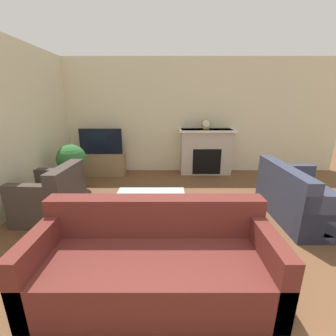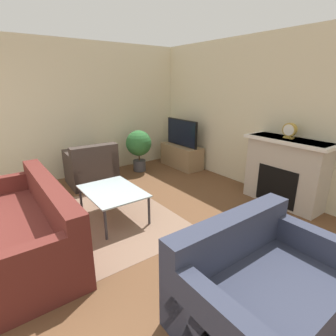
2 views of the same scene
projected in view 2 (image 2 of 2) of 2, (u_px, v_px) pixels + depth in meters
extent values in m
cube|color=beige|center=(258.00, 115.00, 4.69)|extent=(8.13, 0.06, 2.70)
cube|color=beige|center=(72.00, 111.00, 5.27)|extent=(0.06, 7.92, 2.70)
cube|color=#896B56|center=(104.00, 221.00, 3.79)|extent=(2.19, 1.92, 0.00)
cube|color=#BCB2A3|center=(285.00, 172.00, 4.20)|extent=(1.21, 0.43, 1.08)
cube|color=black|center=(276.00, 186.00, 4.14)|extent=(0.66, 0.01, 0.61)
cube|color=white|center=(289.00, 141.00, 4.02)|extent=(1.33, 0.49, 0.05)
cube|color=#997A56|center=(181.00, 156.00, 6.15)|extent=(1.05, 0.46, 0.51)
cube|color=black|center=(182.00, 133.00, 5.98)|extent=(0.99, 0.05, 0.60)
cube|color=black|center=(181.00, 133.00, 5.97)|extent=(0.95, 0.01, 0.56)
cube|color=#5B231E|center=(25.00, 236.00, 3.05)|extent=(2.15, 0.86, 0.42)
cube|color=#5B231E|center=(50.00, 197.00, 3.11)|extent=(2.15, 0.20, 0.40)
cube|color=#5B231E|center=(11.00, 197.00, 3.78)|extent=(0.14, 0.86, 0.66)
cube|color=#5B231E|center=(43.00, 276.00, 2.25)|extent=(0.14, 0.86, 0.66)
cube|color=#33384C|center=(263.00, 300.00, 2.16)|extent=(0.95, 1.42, 0.42)
cube|color=#33384C|center=(231.00, 236.00, 2.31)|extent=(0.20, 1.42, 0.40)
cube|color=#33384C|center=(208.00, 330.00, 1.76)|extent=(0.95, 0.14, 0.66)
cube|color=#33384C|center=(305.00, 258.00, 2.48)|extent=(0.95, 0.14, 0.66)
cube|color=#3D332D|center=(92.00, 173.00, 5.15)|extent=(0.83, 0.90, 0.42)
cube|color=#3D332D|center=(95.00, 156.00, 4.79)|extent=(0.24, 0.87, 0.40)
cube|color=#3D332D|center=(108.00, 164.00, 5.30)|extent=(0.79, 0.18, 0.66)
cube|color=#3D332D|center=(72.00, 170.00, 4.92)|extent=(0.79, 0.18, 0.66)
cylinder|color=#333338|center=(81.00, 200.00, 3.98)|extent=(0.04, 0.04, 0.42)
cylinder|color=#333338|center=(106.00, 225.00, 3.28)|extent=(0.04, 0.04, 0.42)
cylinder|color=#333338|center=(119.00, 190.00, 4.34)|extent=(0.04, 0.04, 0.42)
cylinder|color=#333338|center=(149.00, 211.00, 3.65)|extent=(0.04, 0.04, 0.42)
cube|color=silver|center=(113.00, 191.00, 3.75)|extent=(0.99, 0.72, 0.02)
cylinder|color=#47474C|center=(139.00, 165.00, 5.91)|extent=(0.28, 0.28, 0.24)
cylinder|color=#4C3823|center=(139.00, 157.00, 5.84)|extent=(0.03, 0.03, 0.17)
sphere|color=#2D6B33|center=(139.00, 143.00, 5.75)|extent=(0.56, 0.56, 0.56)
cube|color=#B79338|center=(289.00, 137.00, 4.05)|extent=(0.15, 0.07, 0.03)
cylinder|color=#B79338|center=(290.00, 130.00, 4.01)|extent=(0.21, 0.07, 0.21)
cylinder|color=white|center=(288.00, 130.00, 3.99)|extent=(0.17, 0.00, 0.17)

